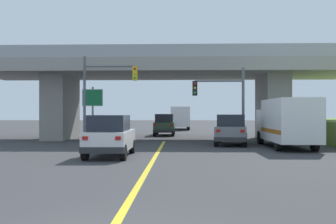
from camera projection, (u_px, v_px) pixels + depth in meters
ground at (166, 139)px, 31.32m from camera, size 160.00×160.00×0.00m
overpass_bridge at (166, 80)px, 31.33m from camera, size 30.12×8.17×6.99m
lane_divider_stripe at (153, 160)px, 17.60m from camera, size 0.20×22.47×0.01m
suv_lead at (110, 136)px, 18.80m from camera, size 1.98×4.30×2.02m
suv_crossing at (232, 130)px, 25.70m from camera, size 2.70×4.75×2.02m
box_truck at (286, 122)px, 23.54m from camera, size 2.33×7.15×2.95m
sedan_oncoming at (165, 125)px, 36.69m from camera, size 1.92×4.75×2.02m
traffic_signal_nearside at (225, 97)px, 25.33m from camera, size 3.40×0.36×5.09m
traffic_signal_farside at (102, 88)px, 26.27m from camera, size 3.70×0.36×5.97m
highway_sign at (93, 102)px, 28.21m from camera, size 1.52×0.17×4.02m
semi_truck_distant at (180, 117)px, 49.61m from camera, size 2.33×7.27×2.88m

